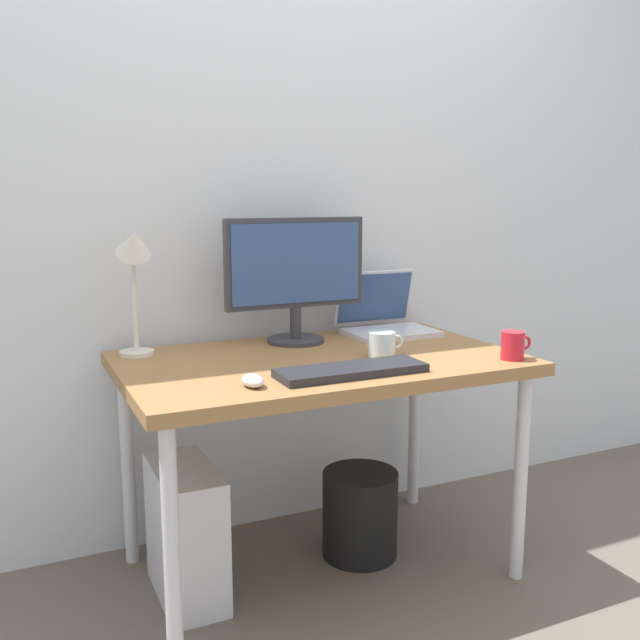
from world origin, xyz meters
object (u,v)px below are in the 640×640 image
wastebasket (360,514)px  laptop (384,318)px  mouse (253,381)px  desk (320,377)px  glass_cup (382,344)px  desk_lamp (135,263)px  monitor (296,272)px  computer_tower (186,532)px  coffee_mug (513,345)px  keyboard (351,370)px

wastebasket → laptop: bearing=46.8°
laptop → mouse: laptop is taller
desk → glass_cup: (0.18, -0.08, 0.11)m
desk → desk_lamp: bearing=155.0°
glass_cup → desk: bearing=155.9°
glass_cup → wastebasket: (-0.01, 0.11, -0.62)m
monitor → glass_cup: monitor is taller
desk_lamp → computer_tower: 0.85m
coffee_mug → computer_tower: 1.17m
desk_lamp → mouse: size_ratio=4.73×
desk → keyboard: (-0.01, -0.24, 0.08)m
desk → monitor: (0.02, 0.24, 0.31)m
desk_lamp → coffee_mug: desk_lamp is taller
keyboard → computer_tower: bearing=148.3°
monitor → coffee_mug: bearing=-45.4°
monitor → wastebasket: size_ratio=1.68×
laptop → mouse: bearing=-144.1°
desk_lamp → wastebasket: bearing=-17.2°
keyboard → mouse: 0.30m
monitor → desk_lamp: 0.54m
glass_cup → wastebasket: bearing=96.8°
wastebasket → glass_cup: bearing=-83.2°
monitor → glass_cup: bearing=-63.7°
wastebasket → keyboard: bearing=-123.5°
desk → monitor: bearing=85.3°
laptop → computer_tower: bearing=-164.4°
desk → wastebasket: size_ratio=4.15×
desk_lamp → coffee_mug: bearing=-26.3°
desk → glass_cup: glass_cup is taller
keyboard → wastebasket: bearing=56.5°
laptop → coffee_mug: bearing=-74.1°
monitor → coffee_mug: monitor is taller
keyboard → wastebasket: (0.18, 0.27, -0.59)m
laptop → glass_cup: bearing=-120.7°
monitor → laptop: (0.36, 0.02, -0.19)m
laptop → wastebasket: 0.71m
keyboard → mouse: (-0.30, -0.00, 0.01)m
mouse → wastebasket: (0.48, 0.27, -0.60)m
coffee_mug → monitor: bearing=134.6°
glass_cup → computer_tower: bearing=169.8°
monitor → computer_tower: (-0.46, -0.21, -0.76)m
computer_tower → monitor: bearing=24.7°
monitor → desk_lamp: size_ratio=1.18×
glass_cup → monitor: bearing=116.3°
desk_lamp → coffee_mug: (1.06, -0.52, -0.25)m
coffee_mug → computer_tower: (-0.98, 0.31, -0.56)m
laptop → coffee_mug: (0.15, -0.54, -0.01)m
laptop → mouse: size_ratio=3.56×
monitor → computer_tower: monitor is taller
wastebasket → mouse: bearing=-150.4°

